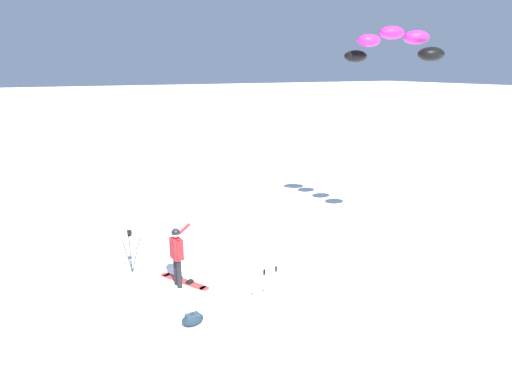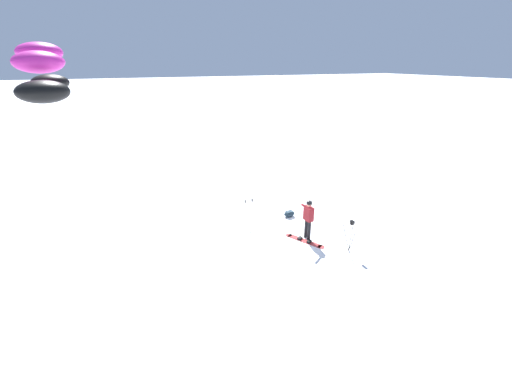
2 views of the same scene
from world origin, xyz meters
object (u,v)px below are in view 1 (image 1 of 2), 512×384
(snowboard, at_px, (184,281))
(ski_poles, at_px, (270,282))
(traction_kite, at_px, (391,44))
(snowboarder, at_px, (177,251))
(camera_tripod, at_px, (130,243))
(gear_bag_large, at_px, (193,319))

(snowboard, height_order, ski_poles, ski_poles)
(traction_kite, height_order, ski_poles, traction_kite)
(traction_kite, bearing_deg, snowboarder, -174.34)
(traction_kite, bearing_deg, ski_poles, -153.96)
(camera_tripod, height_order, ski_poles, camera_tripod)
(snowboarder, xyz_separation_m, traction_kite, (8.09, 0.80, 5.70))
(snowboard, distance_m, camera_tripod, 2.03)
(traction_kite, xyz_separation_m, ski_poles, (-6.41, -3.13, -6.00))
(snowboarder, xyz_separation_m, gear_bag_large, (-0.33, -2.10, -0.91))
(snowboard, bearing_deg, gear_bag_large, -103.63)
(snowboard, height_order, traction_kite, traction_kite)
(snowboard, distance_m, ski_poles, 2.99)
(snowboard, relative_size, ski_poles, 1.40)
(snowboard, xyz_separation_m, ski_poles, (1.46, -2.50, 0.74))
(snowboarder, height_order, traction_kite, traction_kite)
(snowboarder, bearing_deg, snowboard, 37.31)
(snowboarder, height_order, ski_poles, snowboarder)
(ski_poles, bearing_deg, gear_bag_large, 173.46)
(gear_bag_large, distance_m, camera_tripod, 3.77)
(traction_kite, relative_size, gear_bag_large, 7.10)
(snowboarder, bearing_deg, ski_poles, -54.19)
(snowboarder, bearing_deg, gear_bag_large, -98.87)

